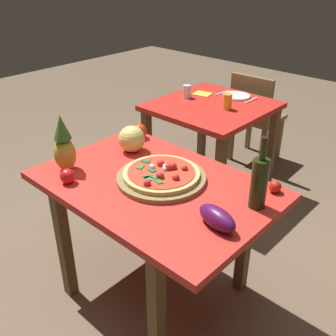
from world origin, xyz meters
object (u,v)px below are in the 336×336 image
Objects in this scene: pizza at (162,173)px; dinner_plate at (236,96)px; dining_chair at (255,114)px; knife_utensil at (251,100)px; pineapple_left at (64,146)px; melon at (132,139)px; bell_pepper at (140,131)px; tomato_at_corner at (275,187)px; tomato_by_bottle at (68,176)px; pizza_board at (161,178)px; eggplant at (217,218)px; napkin_folded at (202,94)px; display_table at (154,198)px; drinking_glass_juice at (227,102)px; background_table at (211,118)px; drinking_glass_water at (187,91)px; fork_utensil at (222,93)px; wine_bottle at (259,182)px.

pizza reaches higher than dinner_plate.
knife_utensil is at bearing 112.08° from dining_chair.
pineapple_left reaches higher than melon.
knife_utensil is at bearing 83.06° from bell_pepper.
tomato_by_bottle reaches higher than tomato_at_corner.
knife_utensil is (-0.33, 1.37, -0.04)m from pizza.
eggplant is at bearing -15.63° from pizza_board.
napkin_folded is (-1.19, 0.95, -0.03)m from tomato_at_corner.
melon is at bearing 162.53° from eggplant.
drinking_glass_juice reaches higher than display_table.
napkin_folded is (-0.70, 1.29, 0.10)m from display_table.
eggplant is at bearing -62.71° from knife_utensil.
eggplant is 0.91× the size of dinner_plate.
pizza is at bearing 23.86° from pizza_board.
knife_utensil is at bearing 85.61° from pineapple_left.
dinner_plate is (-0.01, 1.63, -0.13)m from pineapple_left.
background_table is at bearing -123.68° from knife_utensil.
dinner_plate is (-0.46, 1.42, 0.10)m from display_table.
tomato_at_corner is (0.48, 0.29, -0.01)m from pizza.
drinking_glass_water is 0.56× the size of knife_utensil.
pineapple_left reaches higher than bell_pepper.
bell_pepper is at bearing -86.59° from background_table.
tomato_at_corner is 0.34× the size of fork_utensil.
pineapple_left reaches higher than pizza_board.
eggplant reaches higher than tomato_at_corner.
knife_utensil is at bearing 126.72° from tomato_at_corner.
melon is at bearing -169.08° from tomato_at_corner.
tomato_by_bottle is at bearing -89.81° from knife_utensil.
fork_utensil is (-1.05, 1.50, -0.04)m from eggplant.
dining_chair is at bearing 105.20° from display_table.
bell_pepper is at bearing -96.76° from knife_utensil.
tomato_at_corner is (0.93, 0.55, -0.11)m from pineapple_left.
drinking_glass_juice is (0.10, 0.80, 0.01)m from bell_pepper.
pineapple_left is 3.03× the size of drinking_glass_water.
eggplant is at bearing -49.75° from fork_utensil.
knife_utensil is (0.14, 0.00, -0.00)m from dinner_plate.
knife_utensil is (0.13, 1.09, -0.04)m from bell_pepper.
background_table is 2.78× the size of pineapple_left.
dining_chair is at bearing 121.00° from wine_bottle.
background_table is at bearing -64.57° from fork_utensil.
dining_chair reaches higher than tomato_by_bottle.
wine_bottle reaches higher than pineapple_left.
pineapple_left is 2.20× the size of napkin_folded.
eggplant is at bearing 8.72° from pineapple_left.
fork_utensil is at bearing 113.83° from pizza_board.
bell_pepper is (-0.01, 0.55, -0.09)m from pineapple_left.
background_table is at bearing 87.07° from dining_chair.
drinking_glass_water is 0.51m from knife_utensil.
pizza_board is 1.45m from dinner_plate.
wine_bottle is (0.48, 0.12, 0.09)m from pizza.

